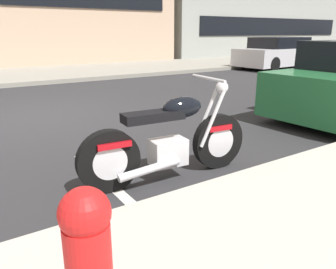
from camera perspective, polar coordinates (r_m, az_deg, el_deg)
name	(u,v)px	position (r m, az deg, el deg)	size (l,w,h in m)	color
ground_plane	(36,117)	(7.10, -21.67, 2.76)	(260.00, 260.00, 0.00)	#28282B
sidewalk_far_curb	(236,62)	(19.05, 11.65, 12.17)	(120.00, 5.00, 0.14)	gray
parking_stall_stripe	(111,185)	(3.75, -9.69, -8.62)	(0.12, 2.20, 0.01)	silver
parked_motorcycle	(170,142)	(3.74, 0.29, -1.23)	(2.08, 0.62, 1.14)	black
car_opposite_curb	(279,53)	(16.69, 18.54, 13.06)	(4.75, 2.15, 1.39)	silver
fire_hydrant	(89,264)	(1.71, -13.41, -20.81)	(0.24, 0.36, 0.83)	red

